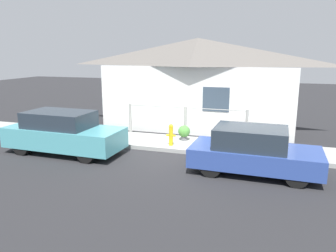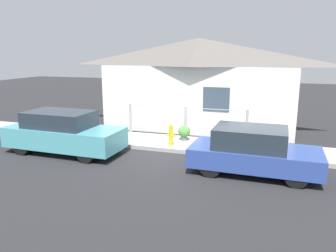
{
  "view_description": "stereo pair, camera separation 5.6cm",
  "coord_description": "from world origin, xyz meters",
  "px_view_note": "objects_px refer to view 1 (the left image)",
  "views": [
    {
      "loc": [
        3.25,
        -10.64,
        3.5
      ],
      "look_at": [
        -0.26,
        0.3,
        0.9
      ],
      "focal_mm": 35.0,
      "sensor_mm": 36.0,
      "label": 1
    },
    {
      "loc": [
        3.3,
        -10.63,
        3.5
      ],
      "look_at": [
        -0.26,
        0.3,
        0.9
      ],
      "focal_mm": 35.0,
      "sensor_mm": 36.0,
      "label": 2
    }
  ],
  "objects_px": {
    "potted_plant_near_hydrant": "(184,132)",
    "potted_plant_by_fence": "(92,123)",
    "car_right": "(253,151)",
    "car_left": "(63,133)",
    "potted_plant_corner": "(252,137)",
    "fire_hydrant": "(171,134)"
  },
  "relations": [
    {
      "from": "car_left",
      "to": "potted_plant_near_hydrant",
      "type": "bearing_deg",
      "value": 34.05
    },
    {
      "from": "car_left",
      "to": "car_right",
      "type": "bearing_deg",
      "value": 1.25
    },
    {
      "from": "car_left",
      "to": "potted_plant_corner",
      "type": "bearing_deg",
      "value": 25.13
    },
    {
      "from": "potted_plant_by_fence",
      "to": "potted_plant_corner",
      "type": "height_order",
      "value": "potted_plant_by_fence"
    },
    {
      "from": "potted_plant_near_hydrant",
      "to": "potted_plant_by_fence",
      "type": "bearing_deg",
      "value": 179.37
    },
    {
      "from": "potted_plant_near_hydrant",
      "to": "potted_plant_by_fence",
      "type": "relative_size",
      "value": 0.87
    },
    {
      "from": "potted_plant_by_fence",
      "to": "potted_plant_corner",
      "type": "relative_size",
      "value": 1.55
    },
    {
      "from": "car_right",
      "to": "fire_hydrant",
      "type": "relative_size",
      "value": 4.7
    },
    {
      "from": "potted_plant_by_fence",
      "to": "potted_plant_near_hydrant",
      "type": "bearing_deg",
      "value": -0.63
    },
    {
      "from": "potted_plant_by_fence",
      "to": "potted_plant_corner",
      "type": "distance_m",
      "value": 6.62
    },
    {
      "from": "car_left",
      "to": "potted_plant_near_hydrant",
      "type": "relative_size",
      "value": 7.19
    },
    {
      "from": "car_left",
      "to": "potted_plant_near_hydrant",
      "type": "xyz_separation_m",
      "value": [
        3.75,
        2.42,
        -0.26
      ]
    },
    {
      "from": "potted_plant_near_hydrant",
      "to": "fire_hydrant",
      "type": "bearing_deg",
      "value": -107.69
    },
    {
      "from": "car_left",
      "to": "potted_plant_corner",
      "type": "height_order",
      "value": "car_left"
    },
    {
      "from": "potted_plant_corner",
      "to": "potted_plant_by_fence",
      "type": "bearing_deg",
      "value": -177.17
    },
    {
      "from": "car_right",
      "to": "potted_plant_near_hydrant",
      "type": "bearing_deg",
      "value": 139.9
    },
    {
      "from": "car_left",
      "to": "potted_plant_by_fence",
      "type": "bearing_deg",
      "value": 98.48
    },
    {
      "from": "car_right",
      "to": "potted_plant_by_fence",
      "type": "bearing_deg",
      "value": 161.38
    },
    {
      "from": "potted_plant_near_hydrant",
      "to": "potted_plant_corner",
      "type": "relative_size",
      "value": 1.35
    },
    {
      "from": "potted_plant_near_hydrant",
      "to": "potted_plant_by_fence",
      "type": "height_order",
      "value": "potted_plant_by_fence"
    },
    {
      "from": "car_right",
      "to": "potted_plant_by_fence",
      "type": "height_order",
      "value": "car_right"
    },
    {
      "from": "car_left",
      "to": "fire_hydrant",
      "type": "bearing_deg",
      "value": 25.5
    }
  ]
}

